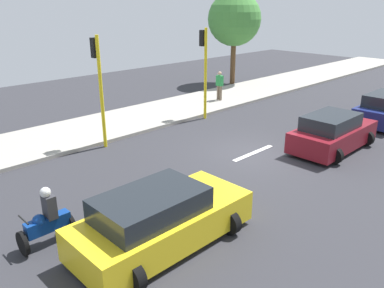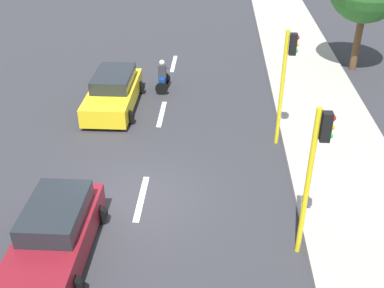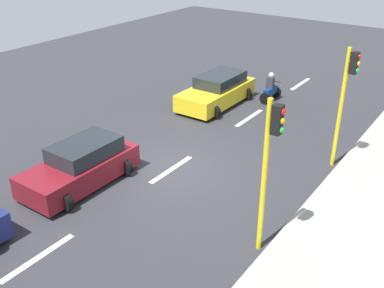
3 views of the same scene
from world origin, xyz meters
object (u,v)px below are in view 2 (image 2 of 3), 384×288
car_yellow_cab (113,92)px  traffic_light_midblock (286,73)px  traffic_light_corner (315,164)px  car_maroon (56,233)px  motorcycle (163,77)px

car_yellow_cab → traffic_light_midblock: (7.04, -2.81, 2.22)m
car_yellow_cab → traffic_light_corner: bearing=-51.2°
car_maroon → traffic_light_corner: bearing=3.7°
motorcycle → traffic_light_corner: traffic_light_corner is taller
motorcycle → traffic_light_midblock: bearing=-43.3°
car_yellow_cab → traffic_light_midblock: size_ratio=1.02×
car_maroon → traffic_light_midblock: traffic_light_midblock is taller
car_maroon → traffic_light_midblock: size_ratio=0.93×
car_yellow_cab → traffic_light_midblock: traffic_light_midblock is taller
car_yellow_cab → traffic_light_midblock: 7.90m
car_yellow_cab → motorcycle: motorcycle is taller
motorcycle → traffic_light_midblock: traffic_light_midblock is taller
car_yellow_cab → car_maroon: size_ratio=1.09×
car_maroon → motorcycle: (1.72, 11.17, -0.07)m
traffic_light_midblock → traffic_light_corner: bearing=-90.0°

